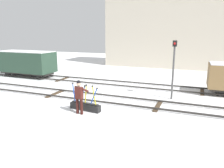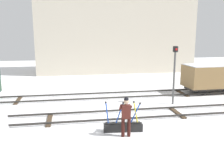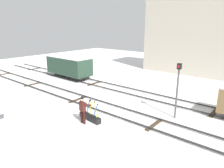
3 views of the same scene
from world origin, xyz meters
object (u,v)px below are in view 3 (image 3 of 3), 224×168
(switch_lever_frame, at_px, (90,116))
(signal_post, at_px, (178,85))
(freight_car_back_track, at_px, (69,66))
(rail_worker, at_px, (83,108))

(switch_lever_frame, distance_m, signal_post, 5.98)
(freight_car_back_track, bearing_deg, switch_lever_frame, -32.22)
(rail_worker, height_order, signal_post, signal_post)
(signal_post, xyz_separation_m, freight_car_back_track, (-13.98, 2.49, -0.86))
(switch_lever_frame, bearing_deg, freight_car_back_track, 152.86)
(rail_worker, relative_size, freight_car_back_track, 0.32)
(switch_lever_frame, xyz_separation_m, signal_post, (4.10, 3.86, 2.01))
(switch_lever_frame, xyz_separation_m, rail_worker, (-0.01, -0.58, 0.76))
(switch_lever_frame, height_order, freight_car_back_track, freight_car_back_track)
(switch_lever_frame, bearing_deg, signal_post, 48.90)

